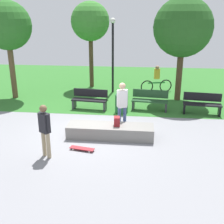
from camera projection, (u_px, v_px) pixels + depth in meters
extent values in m
plane|color=gray|center=(90.00, 132.00, 10.16)|extent=(28.00, 28.00, 0.00)
cube|color=#2D6B28|center=(113.00, 83.00, 17.62)|extent=(26.60, 12.10, 0.01)
cube|color=gray|center=(110.00, 131.00, 9.70)|extent=(3.03, 0.83, 0.45)
cube|color=maroon|center=(117.00, 121.00, 9.55)|extent=(0.23, 0.30, 0.32)
cylinder|color=tan|center=(48.00, 146.00, 8.21)|extent=(0.12, 0.12, 0.80)
cylinder|color=tan|center=(44.00, 144.00, 8.34)|extent=(0.12, 0.12, 0.80)
cube|color=black|center=(44.00, 123.00, 8.05)|extent=(0.38, 0.34, 0.60)
cylinder|color=black|center=(48.00, 123.00, 7.94)|extent=(0.09, 0.09, 0.55)
cylinder|color=black|center=(41.00, 121.00, 8.14)|extent=(0.09, 0.09, 0.55)
sphere|color=brown|center=(43.00, 109.00, 7.90)|extent=(0.22, 0.22, 0.22)
cylinder|color=#3F5184|center=(119.00, 119.00, 10.27)|extent=(0.12, 0.12, 0.87)
cylinder|color=#3F5184|center=(125.00, 118.00, 10.34)|extent=(0.12, 0.12, 0.87)
cube|color=white|center=(122.00, 99.00, 10.05)|extent=(0.38, 0.32, 0.66)
cylinder|color=white|center=(118.00, 98.00, 9.99)|extent=(0.09, 0.09, 0.60)
cylinder|color=white|center=(127.00, 98.00, 10.10)|extent=(0.09, 0.09, 0.60)
sphere|color=tan|center=(122.00, 86.00, 9.90)|extent=(0.24, 0.24, 0.24)
cube|color=#A5262D|center=(82.00, 148.00, 8.78)|extent=(0.82, 0.35, 0.02)
cylinder|color=silver|center=(73.00, 149.00, 8.80)|extent=(0.06, 0.04, 0.06)
cylinder|color=silver|center=(75.00, 147.00, 8.94)|extent=(0.06, 0.04, 0.06)
cylinder|color=silver|center=(89.00, 152.00, 8.64)|extent=(0.06, 0.04, 0.06)
cylinder|color=silver|center=(91.00, 150.00, 8.78)|extent=(0.06, 0.04, 0.06)
cube|color=#1E4223|center=(150.00, 101.00, 12.37)|extent=(1.64, 0.62, 0.06)
cube|color=#1E4223|center=(150.00, 94.00, 12.48)|extent=(1.60, 0.24, 0.36)
cube|color=#2D2D33|center=(166.00, 107.00, 12.29)|extent=(0.12, 0.40, 0.45)
cube|color=#2D2D33|center=(133.00, 105.00, 12.60)|extent=(0.12, 0.40, 0.45)
cube|color=black|center=(89.00, 100.00, 12.50)|extent=(1.64, 0.61, 0.06)
cube|color=black|center=(91.00, 93.00, 12.61)|extent=(1.60, 0.23, 0.36)
cube|color=#2D2D33|center=(105.00, 106.00, 12.42)|extent=(0.12, 0.40, 0.45)
cube|color=#2D2D33|center=(74.00, 104.00, 12.72)|extent=(0.12, 0.40, 0.45)
cube|color=black|center=(202.00, 104.00, 11.88)|extent=(1.64, 0.60, 0.06)
cube|color=black|center=(202.00, 97.00, 11.99)|extent=(1.60, 0.23, 0.36)
cube|color=black|center=(219.00, 110.00, 11.81)|extent=(0.12, 0.40, 0.45)
cube|color=black|center=(184.00, 108.00, 12.10)|extent=(0.12, 0.40, 0.45)
cylinder|color=brown|center=(12.00, 70.00, 14.03)|extent=(0.28, 0.28, 2.92)
sphere|color=#286623|center=(7.00, 25.00, 13.31)|extent=(2.37, 2.37, 2.37)
cylinder|color=#4C3823|center=(179.00, 73.00, 13.70)|extent=(0.30, 0.30, 2.72)
sphere|color=#23561E|center=(183.00, 27.00, 12.97)|extent=(2.80, 2.80, 2.80)
cylinder|color=#4C3823|center=(91.00, 61.00, 16.26)|extent=(0.25, 0.25, 3.12)
sphere|color=#387F2D|center=(90.00, 21.00, 15.53)|extent=(2.19, 2.19, 2.19)
cylinder|color=black|center=(113.00, 59.00, 14.94)|extent=(0.12, 0.12, 3.72)
sphere|color=silver|center=(113.00, 21.00, 14.29)|extent=(0.28, 0.28, 0.28)
cylinder|color=#1E592D|center=(121.00, 104.00, 12.13)|extent=(0.56, 0.56, 0.82)
torus|color=black|center=(166.00, 86.00, 15.56)|extent=(0.71, 0.27, 0.72)
torus|color=black|center=(147.00, 87.00, 15.37)|extent=(0.71, 0.27, 0.72)
cube|color=#338C3F|center=(156.00, 83.00, 15.40)|extent=(0.96, 0.33, 0.08)
cube|color=gold|center=(157.00, 74.00, 15.23)|extent=(0.32, 0.25, 0.56)
sphere|color=#9E7556|center=(157.00, 68.00, 15.12)|extent=(0.22, 0.22, 0.22)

